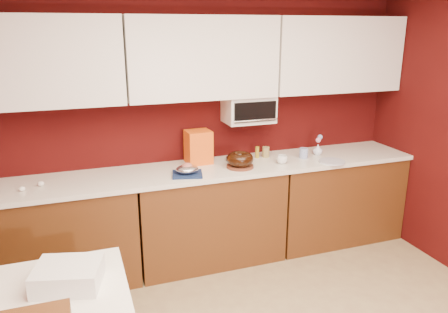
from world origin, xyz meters
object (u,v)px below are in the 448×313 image
at_px(toaster_oven, 248,109).
at_px(pandoro_box, 198,147).
at_px(foil_ham_nest, 187,169).
at_px(blue_jar, 304,153).
at_px(flower_vase, 318,149).
at_px(bundt_cake, 240,159).
at_px(coffee_mug, 282,159).
at_px(newspaper_stack, 68,275).

relative_size(toaster_oven, pandoro_box, 1.48).
bearing_deg(toaster_oven, pandoro_box, 179.31).
xyz_separation_m(foil_ham_nest, blue_jar, (1.18, 0.12, -0.01)).
xyz_separation_m(foil_ham_nest, flower_vase, (1.37, 0.18, 0.00)).
bearing_deg(blue_jar, bundt_cake, -173.60).
relative_size(pandoro_box, flower_vase, 2.65).
height_order(toaster_oven, foil_ham_nest, toaster_oven).
bearing_deg(pandoro_box, coffee_mug, -23.83).
bearing_deg(toaster_oven, coffee_mug, -50.78).
height_order(bundt_cake, coffee_mug, bundt_cake).
bearing_deg(newspaper_stack, pandoro_box, 51.46).
relative_size(bundt_cake, newspaper_stack, 0.69).
bearing_deg(coffee_mug, pandoro_box, 158.45).
bearing_deg(pandoro_box, blue_jar, -13.00).
bearing_deg(coffee_mug, flower_vase, 17.80).
height_order(toaster_oven, newspaper_stack, toaster_oven).
xyz_separation_m(pandoro_box, flower_vase, (1.18, -0.13, -0.09)).
relative_size(bundt_cake, pandoro_box, 0.78).
height_order(pandoro_box, coffee_mug, pandoro_box).
bearing_deg(newspaper_stack, bundt_cake, 39.15).
distance_m(coffee_mug, flower_vase, 0.49).
bearing_deg(flower_vase, coffee_mug, -162.20).
bearing_deg(foil_ham_nest, bundt_cake, 5.48).
distance_m(toaster_oven, flower_vase, 0.82).
xyz_separation_m(bundt_cake, coffee_mug, (0.41, -0.02, -0.03)).
bearing_deg(flower_vase, bundt_cake, -171.42).
height_order(bundt_cake, pandoro_box, pandoro_box).
bearing_deg(coffee_mug, bundt_cake, 177.51).
distance_m(bundt_cake, pandoro_box, 0.41).
distance_m(flower_vase, newspaper_stack, 2.70).
bearing_deg(foil_ham_nest, flower_vase, 7.46).
bearing_deg(blue_jar, newspaper_stack, -149.39).
relative_size(bundt_cake, foil_ham_nest, 1.23).
relative_size(toaster_oven, coffee_mug, 4.77).
bearing_deg(toaster_oven, newspaper_stack, -138.61).
distance_m(coffee_mug, newspaper_stack, 2.22).
distance_m(toaster_oven, pandoro_box, 0.59).
height_order(bundt_cake, foil_ham_nest, bundt_cake).
distance_m(toaster_oven, foil_ham_nest, 0.86).
xyz_separation_m(coffee_mug, flower_vase, (0.46, 0.15, 0.01)).
relative_size(pandoro_box, newspaper_stack, 0.88).
relative_size(coffee_mug, newspaper_stack, 0.27).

